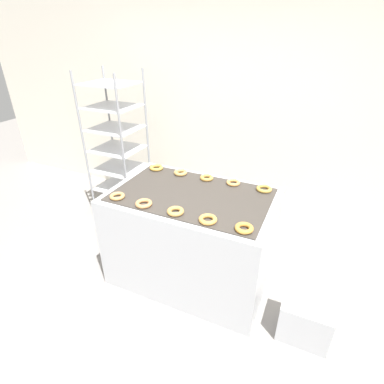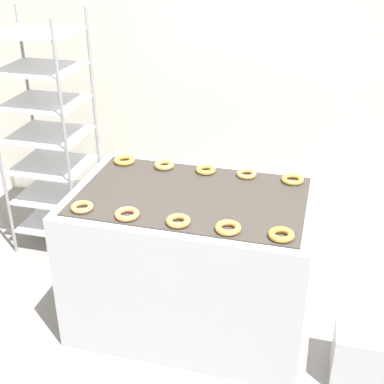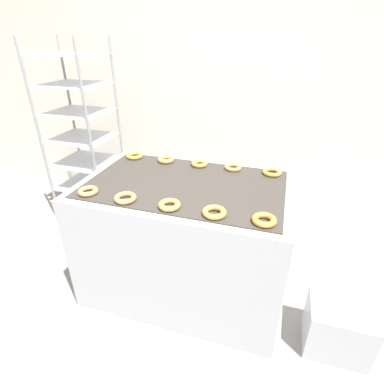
{
  "view_description": "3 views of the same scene",
  "coord_description": "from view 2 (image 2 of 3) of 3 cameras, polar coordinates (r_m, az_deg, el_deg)",
  "views": [
    {
      "loc": [
        0.94,
        -1.35,
        2.16
      ],
      "look_at": [
        0.0,
        0.71,
        0.94
      ],
      "focal_mm": 28.0,
      "sensor_mm": 36.0,
      "label": 1
    },
    {
      "loc": [
        0.7,
        -1.95,
        2.38
      ],
      "look_at": [
        0.0,
        0.71,
        0.94
      ],
      "focal_mm": 50.0,
      "sensor_mm": 36.0,
      "label": 2
    },
    {
      "loc": [
        0.58,
        -1.02,
        1.82
      ],
      "look_at": [
        0.0,
        0.86,
        0.77
      ],
      "focal_mm": 28.0,
      "sensor_mm": 36.0,
      "label": 3
    }
  ],
  "objects": [
    {
      "name": "fryer_machine",
      "position": [
        3.36,
        0.0,
        -7.26
      ],
      "size": [
        1.43,
        0.93,
        0.92
      ],
      "color": "#B7BABF",
      "rests_on": "ground_plane"
    },
    {
      "name": "donut_near_right",
      "position": [
        2.77,
        3.87,
        -3.83
      ],
      "size": [
        0.14,
        0.14,
        0.03
      ],
      "primitive_type": "torus",
      "color": "#CB8C40",
      "rests_on": "fryer_machine"
    },
    {
      "name": "donut_near_center",
      "position": [
        2.83,
        -1.48,
        -3.1
      ],
      "size": [
        0.13,
        0.13,
        0.03
      ],
      "primitive_type": "torus",
      "color": "#C08A44",
      "rests_on": "fryer_machine"
    },
    {
      "name": "donut_far_rightmost",
      "position": [
        3.32,
        10.67,
        1.33
      ],
      "size": [
        0.14,
        0.14,
        0.03
      ],
      "primitive_type": "torus",
      "color": "#BE923C",
      "rests_on": "fryer_machine"
    },
    {
      "name": "donut_near_leftmost",
      "position": [
        3.02,
        -11.64,
        -1.59
      ],
      "size": [
        0.13,
        0.13,
        0.03
      ],
      "primitive_type": "torus",
      "color": "tan",
      "rests_on": "fryer_machine"
    },
    {
      "name": "donut_far_right",
      "position": [
        3.35,
        5.83,
        1.92
      ],
      "size": [
        0.12,
        0.12,
        0.03
      ],
      "primitive_type": "torus",
      "color": "#CE8F4A",
      "rests_on": "fryer_machine"
    },
    {
      "name": "wall_back",
      "position": [
        4.25,
        5.0,
        14.24
      ],
      "size": [
        8.0,
        0.05,
        2.8
      ],
      "color": "silver",
      "rests_on": "ground_plane"
    },
    {
      "name": "donut_near_rightmost",
      "position": [
        2.75,
        9.51,
        -4.51
      ],
      "size": [
        0.13,
        0.13,
        0.03
      ],
      "primitive_type": "torus",
      "color": "#C68636",
      "rests_on": "fryer_machine"
    },
    {
      "name": "donut_far_center",
      "position": [
        3.39,
        1.48,
        2.38
      ],
      "size": [
        0.13,
        0.13,
        0.03
      ],
      "primitive_type": "torus",
      "color": "#BF8D3F",
      "rests_on": "fryer_machine"
    },
    {
      "name": "donut_far_left",
      "position": [
        3.45,
        -2.98,
        2.89
      ],
      "size": [
        0.13,
        0.13,
        0.04
      ],
      "primitive_type": "torus",
      "color": "tan",
      "rests_on": "fryer_machine"
    },
    {
      "name": "glaze_bin",
      "position": [
        3.29,
        18.22,
        -16.17
      ],
      "size": [
        0.38,
        0.3,
        0.35
      ],
      "color": "#B7BABF",
      "rests_on": "ground_plane"
    },
    {
      "name": "donut_near_left",
      "position": [
        2.91,
        -6.94,
        -2.36
      ],
      "size": [
        0.14,
        0.14,
        0.03
      ],
      "primitive_type": "torus",
      "color": "#C2824C",
      "rests_on": "fryer_machine"
    },
    {
      "name": "donut_far_leftmost",
      "position": [
        3.55,
        -7.23,
        3.38
      ],
      "size": [
        0.14,
        0.14,
        0.03
      ],
      "primitive_type": "torus",
      "color": "gold",
      "rests_on": "fryer_machine"
    },
    {
      "name": "baking_rack_cart",
      "position": [
        4.12,
        -15.05,
        5.89
      ],
      "size": [
        0.57,
        0.52,
        1.8
      ],
      "color": "gray",
      "rests_on": "ground_plane"
    }
  ]
}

